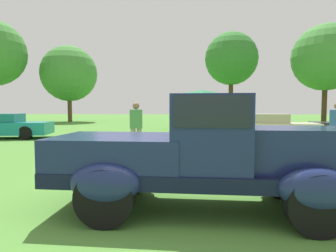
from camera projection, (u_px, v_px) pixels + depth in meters
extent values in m
plane|color=#4C8433|center=(169.00, 216.00, 3.98)|extent=(120.00, 120.00, 0.00)
cube|color=black|center=(201.00, 173.00, 4.19)|extent=(4.37, 1.62, 0.20)
cube|color=navy|center=(292.00, 149.00, 4.03)|extent=(1.64, 1.16, 0.60)
cube|color=navy|center=(209.00, 131.00, 4.14)|extent=(1.09, 1.41, 1.04)
cube|color=black|center=(209.00, 111.00, 4.12)|extent=(1.00, 1.45, 0.40)
cube|color=navy|center=(120.00, 151.00, 4.29)|extent=(1.93, 1.48, 0.48)
ellipsoid|color=navy|center=(281.00, 165.00, 4.77)|extent=(0.93, 0.40, 0.52)
ellipsoid|color=navy|center=(318.00, 190.00, 3.33)|extent=(0.93, 0.40, 0.52)
ellipsoid|color=navy|center=(131.00, 162.00, 5.03)|extent=(0.93, 0.40, 0.52)
ellipsoid|color=navy|center=(105.00, 184.00, 3.59)|extent=(0.93, 0.40, 0.52)
cylinder|color=black|center=(281.00, 176.00, 4.78)|extent=(0.76, 0.24, 0.76)
cylinder|color=black|center=(317.00, 205.00, 3.35)|extent=(0.76, 0.24, 0.76)
cylinder|color=black|center=(131.00, 172.00, 5.04)|extent=(0.76, 0.24, 0.76)
cylinder|color=black|center=(105.00, 198.00, 3.61)|extent=(0.76, 0.24, 0.76)
cylinder|color=black|center=(310.00, 165.00, 5.93)|extent=(0.66, 0.20, 0.66)
cube|color=teal|center=(4.00, 128.00, 13.98)|extent=(4.57, 2.39, 0.60)
cube|color=#146A6E|center=(0.00, 118.00, 13.93)|extent=(2.13, 1.75, 0.44)
cylinder|color=black|center=(26.00, 133.00, 13.37)|extent=(0.64, 0.22, 0.64)
cube|color=beige|center=(271.00, 129.00, 13.54)|extent=(4.40, 2.37, 0.60)
cube|color=#B3AB8E|center=(267.00, 118.00, 13.55)|extent=(2.06, 1.74, 0.44)
cylinder|color=black|center=(303.00, 135.00, 12.52)|extent=(0.64, 0.22, 0.64)
cylinder|color=black|center=(244.00, 134.00, 13.09)|extent=(0.64, 0.22, 0.64)
cylinder|color=black|center=(336.00, 133.00, 13.31)|extent=(0.64, 0.22, 0.64)
cylinder|color=#283351|center=(179.00, 142.00, 8.98)|extent=(0.16, 0.16, 0.86)
cylinder|color=#283351|center=(180.00, 141.00, 9.17)|extent=(0.16, 0.16, 0.86)
cube|color=silver|center=(180.00, 119.00, 9.03)|extent=(0.33, 0.45, 0.60)
sphere|color=#936B4C|center=(180.00, 106.00, 9.00)|extent=(0.22, 0.22, 0.22)
cylinder|color=#9E998E|center=(139.00, 141.00, 9.17)|extent=(0.16, 0.16, 0.86)
cylinder|color=#9E998E|center=(133.00, 141.00, 9.15)|extent=(0.16, 0.16, 0.86)
cube|color=#4C9351|center=(136.00, 119.00, 9.11)|extent=(0.43, 0.30, 0.60)
sphere|color=#936B4C|center=(136.00, 106.00, 9.08)|extent=(0.22, 0.22, 0.22)
cylinder|color=#9E998E|center=(333.00, 145.00, 8.22)|extent=(0.16, 0.16, 0.86)
cylinder|color=#B7B7BC|center=(221.00, 114.00, 20.61)|extent=(0.05, 0.05, 2.05)
cylinder|color=#B7B7BC|center=(226.00, 115.00, 17.77)|extent=(0.05, 0.05, 2.05)
cylinder|color=#B7B7BC|center=(181.00, 114.00, 20.78)|extent=(0.05, 0.05, 2.05)
cylinder|color=#B7B7BC|center=(181.00, 115.00, 17.94)|extent=(0.05, 0.05, 2.05)
cube|color=#1E703D|center=(202.00, 99.00, 19.20)|extent=(3.17, 3.17, 0.10)
pyramid|color=#1E703D|center=(202.00, 93.00, 19.17)|extent=(3.10, 3.10, 0.38)
cylinder|color=brown|center=(70.00, 105.00, 30.19)|extent=(0.44, 0.44, 3.50)
sphere|color=#428938|center=(69.00, 74.00, 29.97)|extent=(5.82, 5.82, 5.82)
cylinder|color=#47331E|center=(231.00, 98.00, 27.83)|extent=(0.44, 0.44, 4.87)
sphere|color=#337A2D|center=(231.00, 59.00, 27.58)|extent=(5.10, 5.10, 5.10)
cylinder|color=#47331E|center=(324.00, 100.00, 25.36)|extent=(0.44, 0.44, 4.34)
sphere|color=#428938|center=(326.00, 57.00, 25.11)|extent=(5.86, 5.86, 5.86)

